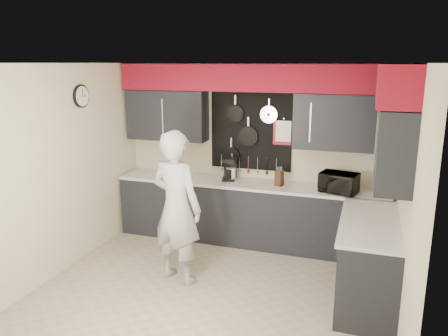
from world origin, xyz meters
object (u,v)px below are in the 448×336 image
(microwave, at_px, (339,183))
(coffee_maker, at_px, (229,168))
(utensil_crock, at_px, (231,174))
(knife_block, at_px, (279,178))
(person, at_px, (177,207))

(microwave, height_order, coffee_maker, coffee_maker)
(microwave, xyz_separation_m, utensil_crock, (-1.56, 0.16, -0.04))
(knife_block, relative_size, coffee_maker, 0.66)
(person, bearing_deg, utensil_crock, -83.06)
(microwave, distance_m, knife_block, 0.82)
(utensil_crock, bearing_deg, microwave, -5.75)
(coffee_maker, bearing_deg, utensil_crock, 5.75)
(microwave, distance_m, utensil_crock, 1.56)
(knife_block, bearing_deg, person, -105.40)
(microwave, relative_size, knife_block, 2.19)
(utensil_crock, bearing_deg, person, -98.49)
(microwave, xyz_separation_m, person, (-1.77, -1.29, -0.12))
(utensil_crock, xyz_separation_m, person, (-0.22, -1.45, -0.08))
(coffee_maker, bearing_deg, microwave, -18.78)
(utensil_crock, height_order, coffee_maker, coffee_maker)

